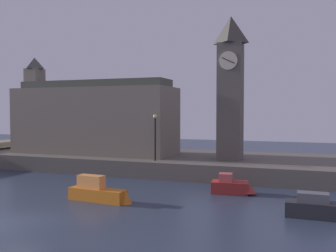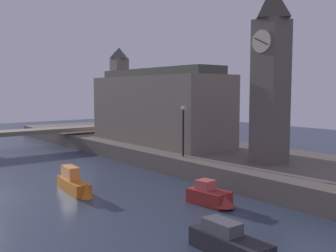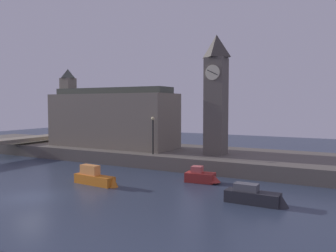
{
  "view_description": "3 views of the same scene",
  "coord_description": "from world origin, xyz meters",
  "views": [
    {
      "loc": [
        14.37,
        -16.05,
        6.0
      ],
      "look_at": [
        2.2,
        17.59,
        4.56
      ],
      "focal_mm": 40.14,
      "sensor_mm": 36.0,
      "label": 1
    },
    {
      "loc": [
        26.45,
        -5.54,
        6.99
      ],
      "look_at": [
        -0.71,
        15.65,
        3.83
      ],
      "focal_mm": 41.94,
      "sensor_mm": 36.0,
      "label": 2
    },
    {
      "loc": [
        21.84,
        -18.18,
        7.12
      ],
      "look_at": [
        3.65,
        15.4,
        4.71
      ],
      "focal_mm": 37.54,
      "sensor_mm": 36.0,
      "label": 3
    }
  ],
  "objects": [
    {
      "name": "ground_plane",
      "position": [
        0.0,
        0.0,
        0.0
      ],
      "size": [
        120.0,
        120.0,
        0.0
      ],
      "primitive_type": "plane",
      "color": "#2D384C"
    },
    {
      "name": "far_embankment",
      "position": [
        0.0,
        20.0,
        0.75
      ],
      "size": [
        70.0,
        12.0,
        1.5
      ],
      "primitive_type": "cube",
      "color": "#5B544C",
      "rests_on": "ground"
    },
    {
      "name": "clock_tower",
      "position": [
        7.98,
        18.56,
        8.31
      ],
      "size": [
        2.37,
        2.41,
        13.19
      ],
      "color": "#5B544C",
      "rests_on": "far_embankment"
    },
    {
      "name": "parliament_hall",
      "position": [
        -6.88,
        18.92,
        5.25
      ],
      "size": [
        17.31,
        5.98,
        10.53
      ],
      "color": "slate",
      "rests_on": "far_embankment"
    },
    {
      "name": "streetlamp",
      "position": [
        1.79,
        15.29,
        4.09
      ],
      "size": [
        0.36,
        0.36,
        4.19
      ],
      "color": "black",
      "rests_on": "far_embankment"
    },
    {
      "name": "boat_barge_dark",
      "position": [
        15.73,
        6.4,
        0.53
      ],
      "size": [
        4.47,
        1.35,
        1.41
      ],
      "color": "#232328",
      "rests_on": "ground"
    },
    {
      "name": "boat_patrol_orange",
      "position": [
        1.77,
        5.64,
        0.6
      ],
      "size": [
        4.64,
        1.41,
        1.75
      ],
      "color": "orange",
      "rests_on": "ground"
    },
    {
      "name": "boat_dinghy_red",
      "position": [
        9.63,
        10.97,
        0.52
      ],
      "size": [
        3.38,
        1.67,
        1.44
      ],
      "color": "maroon",
      "rests_on": "ground"
    }
  ]
}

